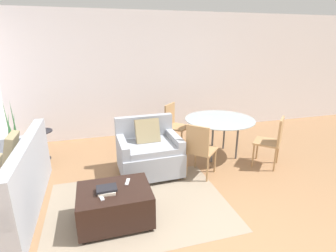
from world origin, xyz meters
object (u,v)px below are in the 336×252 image
object	(u,v)px
dining_chair_far_left	(174,122)
ottoman	(115,204)
dining_chair_near_right	(273,139)
dining_table	(220,122)
dining_chair_near_left	(200,147)
couch	(4,190)
tv_remote_primary	(127,182)
armchair	(149,152)
picture_frame	(40,126)
book_stack	(107,190)
tv_remote_secondary	(101,197)
side_table	(42,140)
potted_plant	(16,151)

from	to	relation	value
dining_chair_far_left	ottoman	bearing A→B (deg)	-123.56
ottoman	dining_chair_near_right	xyz separation A→B (m)	(2.79, 0.77, 0.28)
dining_table	dining_chair_near_left	size ratio (longest dim) A/B	1.44
couch	dining_chair_near_left	distance (m)	2.78
tv_remote_primary	dining_chair_near_left	xyz separation A→B (m)	(1.24, 0.63, 0.07)
ottoman	armchair	bearing A→B (deg)	59.36
ottoman	dining_chair_near_right	size ratio (longest dim) A/B	0.96
ottoman	dining_table	distance (m)	2.59
picture_frame	dining_chair_near_right	world-z (taller)	dining_chair_near_right
armchair	book_stack	xyz separation A→B (m)	(-0.75, -1.15, 0.11)
tv_remote_secondary	picture_frame	xyz separation A→B (m)	(-0.97, 2.30, 0.20)
side_table	dining_table	size ratio (longest dim) A/B	0.43
armchair	dining_chair_near_left	bearing A→B (deg)	-25.26
potted_plant	dining_chair_near_left	size ratio (longest dim) A/B	1.32
side_table	dining_chair_near_right	distance (m)	4.16
dining_table	dining_chair_near_right	bearing A→B (deg)	-45.00
dining_table	dining_chair_near_left	xyz separation A→B (m)	(-0.69, -0.69, -0.15)
dining_chair_near_right	dining_table	bearing A→B (deg)	135.00
picture_frame	dining_chair_near_right	size ratio (longest dim) A/B	0.21
tv_remote_secondary	dining_chair_near_right	xyz separation A→B (m)	(2.94, 0.88, 0.07)
couch	tv_remote_secondary	xyz separation A→B (m)	(1.20, -0.74, 0.14)
potted_plant	dining_chair_near_right	world-z (taller)	potted_plant
dining_table	dining_chair_near_left	world-z (taller)	dining_chair_near_left
side_table	picture_frame	size ratio (longest dim) A/B	2.99
tv_remote_secondary	dining_table	world-z (taller)	dining_table
armchair	ottoman	bearing A→B (deg)	-120.64
armchair	tv_remote_secondary	distance (m)	1.48
ottoman	dining_chair_far_left	distance (m)	2.58
armchair	tv_remote_secondary	bearing A→B (deg)	-123.59
couch	armchair	xyz separation A→B (m)	(2.01, 0.50, 0.06)
tv_remote_secondary	dining_chair_far_left	xyz separation A→B (m)	(1.57, 2.25, 0.07)
armchair	potted_plant	size ratio (longest dim) A/B	0.85
couch	dining_table	bearing A→B (deg)	13.44
armchair	dining_chair_far_left	distance (m)	1.27
dining_chair_near_right	dining_chair_far_left	xyz separation A→B (m)	(-1.37, 1.37, 0.00)
dining_table	dining_chair_far_left	bearing A→B (deg)	135.00
tv_remote_secondary	picture_frame	size ratio (longest dim) A/B	0.91
couch	tv_remote_secondary	distance (m)	1.41
tv_remote_primary	picture_frame	xyz separation A→B (m)	(-1.30, 2.06, 0.20)
book_stack	side_table	world-z (taller)	side_table
picture_frame	dining_chair_near_left	distance (m)	2.91
tv_remote_secondary	dining_table	distance (m)	2.75
tv_remote_primary	dining_chair_far_left	size ratio (longest dim) A/B	0.18
couch	side_table	distance (m)	1.58
tv_remote_primary	dining_chair_near_right	bearing A→B (deg)	13.64
dining_chair_near_right	tv_remote_primary	bearing A→B (deg)	-166.36
tv_remote_primary	side_table	xyz separation A→B (m)	(-1.30, 2.06, -0.06)
couch	potted_plant	size ratio (longest dim) A/B	1.77
dining_chair_near_left	tv_remote_secondary	bearing A→B (deg)	-150.83
armchair	side_table	world-z (taller)	armchair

